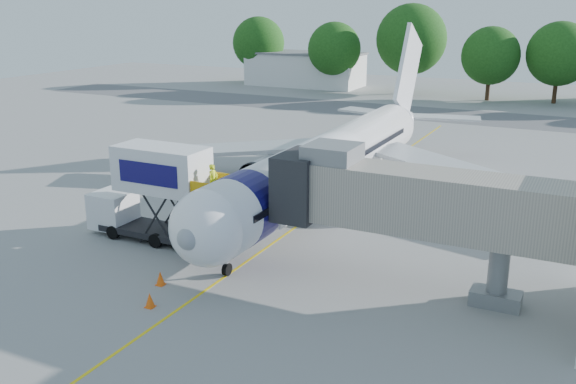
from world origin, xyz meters
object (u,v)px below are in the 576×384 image
at_px(aircraft, 333,160).
at_px(catering_hiloader, 154,193).
at_px(ground_tug, 96,303).
at_px(jet_bridge, 402,200).

distance_m(aircraft, catering_hiloader, 12.77).
relative_size(catering_hiloader, ground_tug, 2.11).
distance_m(jet_bridge, catering_hiloader, 14.35).
xyz_separation_m(catering_hiloader, ground_tug, (3.79, -9.01, -1.94)).
relative_size(aircraft, ground_tug, 9.39).
xyz_separation_m(jet_bridge, catering_hiloader, (-14.26, -0.00, -1.58)).
bearing_deg(jet_bridge, catering_hiloader, -179.99).
relative_size(jet_bridge, ground_tug, 3.46).
height_order(jet_bridge, catering_hiloader, jet_bridge).
xyz_separation_m(aircraft, jet_bridge, (7.99, -11.12, 1.39)).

